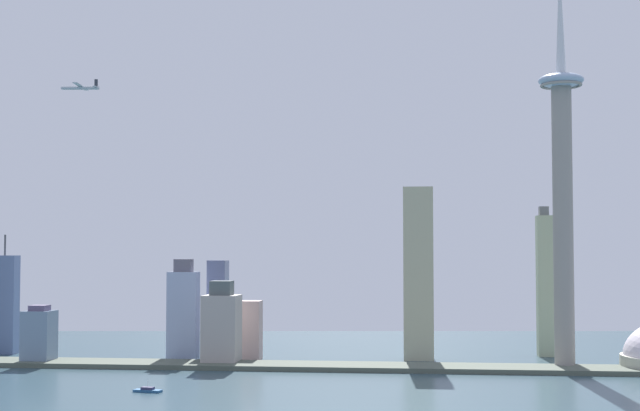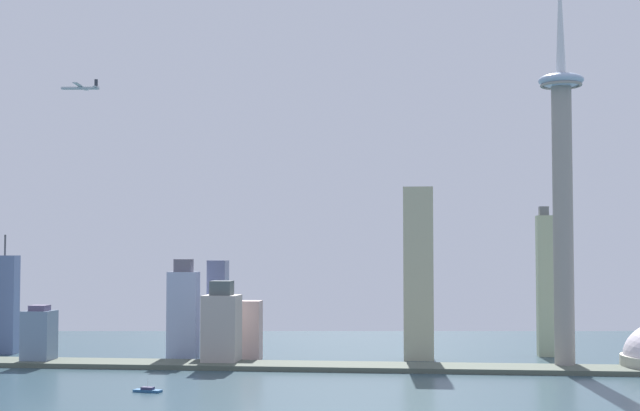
% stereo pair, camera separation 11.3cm
% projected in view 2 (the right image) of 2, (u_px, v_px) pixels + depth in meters
% --- Properties ---
extents(waterfront_pier, '(879.46, 40.01, 3.62)m').
position_uv_depth(waterfront_pier, '(259.00, 365.00, 680.61)').
color(waterfront_pier, '#50584C').
rests_on(waterfront_pier, ground).
extents(observation_tower, '(33.95, 33.95, 313.33)m').
position_uv_depth(observation_tower, '(562.00, 177.00, 678.30)').
color(observation_tower, gray).
rests_on(observation_tower, ground).
extents(skyscraper_0, '(22.82, 12.56, 102.30)m').
position_uv_depth(skyscraper_0, '(4.00, 304.00, 777.78)').
color(skyscraper_0, '#6277A4').
rests_on(skyscraper_0, ground).
extents(skyscraper_3, '(21.93, 22.30, 45.88)m').
position_uv_depth(skyscraper_3, '(39.00, 336.00, 702.64)').
color(skyscraper_3, slate).
rests_on(skyscraper_3, ground).
extents(skyscraper_4, '(26.84, 27.99, 65.03)m').
position_uv_depth(skyscraper_4, '(222.00, 327.00, 695.38)').
color(skyscraper_4, '#A59C96').
rests_on(skyscraper_4, ground).
extents(skyscraper_5, '(18.83, 17.96, 47.61)m').
position_uv_depth(skyscraper_5, '(249.00, 330.00, 735.07)').
color(skyscraper_5, '#C2A098').
rests_on(skyscraper_5, ground).
extents(skyscraper_6, '(15.51, 17.76, 80.23)m').
position_uv_depth(skyscraper_6, '(218.00, 308.00, 764.37)').
color(skyscraper_6, slate).
rests_on(skyscraper_6, ground).
extents(skyscraper_7, '(12.55, 15.43, 125.76)m').
position_uv_depth(skyscraper_7, '(545.00, 284.00, 761.20)').
color(skyscraper_7, '#9CA784').
rests_on(skyscraper_7, ground).
extents(skyscraper_9, '(24.09, 15.24, 81.50)m').
position_uv_depth(skyscraper_9, '(183.00, 313.00, 735.36)').
color(skyscraper_9, '#9AA8C9').
rests_on(skyscraper_9, ground).
extents(skyscraper_10, '(24.13, 22.77, 140.18)m').
position_uv_depth(skyscraper_10, '(418.00, 273.00, 736.72)').
color(skyscraper_10, '#B0AD8C').
rests_on(skyscraper_10, ground).
extents(boat_5, '(18.44, 9.19, 7.37)m').
position_uv_depth(boat_5, '(148.00, 390.00, 562.57)').
color(boat_5, '#235382').
rests_on(boat_5, ground).
extents(airplane, '(27.61, 30.35, 7.54)m').
position_uv_depth(airplane, '(81.00, 88.00, 648.72)').
color(airplane, '#AEB7BF').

